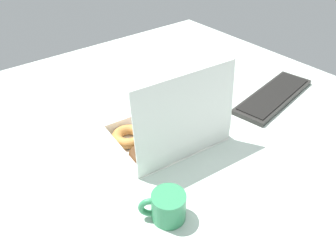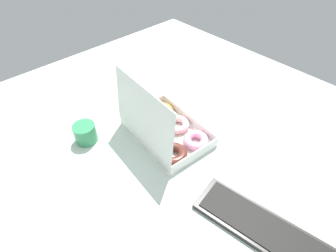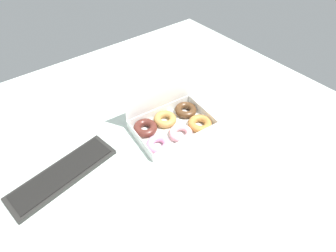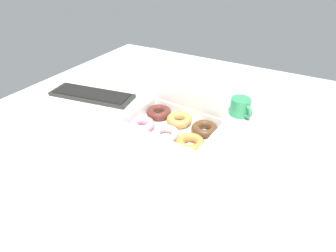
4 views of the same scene
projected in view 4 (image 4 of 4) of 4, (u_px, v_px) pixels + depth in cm
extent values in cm
cube|color=silver|center=(173.00, 132.00, 111.08)|extent=(180.00, 180.00, 2.00)
cube|color=white|center=(173.00, 130.00, 110.09)|extent=(37.91, 27.28, 0.40)
cube|color=white|center=(140.00, 113.00, 117.00)|extent=(2.54, 24.15, 4.68)
cube|color=white|center=(211.00, 140.00, 100.35)|extent=(2.54, 24.15, 4.68)
cube|color=white|center=(156.00, 139.00, 100.52)|extent=(35.01, 3.50, 4.68)
cube|color=white|center=(188.00, 113.00, 116.82)|extent=(35.01, 3.50, 4.68)
cube|color=white|center=(188.00, 84.00, 108.31)|extent=(35.96, 5.35, 24.17)
torus|color=pink|center=(142.00, 124.00, 110.32)|extent=(11.30, 11.30, 3.34)
torus|color=#ECA8AF|center=(165.00, 133.00, 104.97)|extent=(14.52, 14.52, 3.15)
torus|color=#B97C3B|center=(190.00, 143.00, 99.66)|extent=(14.86, 14.86, 3.57)
torus|color=#51241D|center=(159.00, 112.00, 118.49)|extent=(15.91, 15.91, 3.67)
torus|color=#B28344|center=(180.00, 120.00, 113.15)|extent=(14.65, 14.65, 3.62)
torus|color=#4E311B|center=(205.00, 129.00, 107.62)|extent=(11.50, 11.50, 3.52)
cube|color=#272624|center=(92.00, 95.00, 135.36)|extent=(45.48, 20.88, 1.80)
cube|color=black|center=(91.00, 93.00, 134.75)|extent=(41.66, 18.13, 0.40)
cylinder|color=#328655|center=(240.00, 107.00, 119.02)|extent=(9.07, 9.07, 8.04)
torus|color=#328655|center=(247.00, 112.00, 115.36)|extent=(5.94, 4.89, 6.13)
cylinder|color=black|center=(241.00, 102.00, 117.58)|extent=(7.98, 7.98, 0.48)
cube|color=white|center=(190.00, 187.00, 83.93)|extent=(14.66, 13.88, 0.15)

